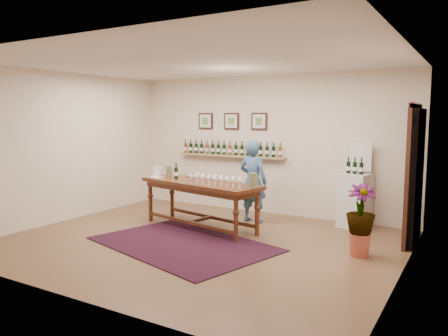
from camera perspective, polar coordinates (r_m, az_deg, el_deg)
The scene contains 14 objects.
ground at distance 7.03m, azimuth -3.35°, elevation -9.61°, with size 6.00×6.00×0.00m, color brown.
room_shell at distance 7.68m, azimuth 17.85°, elevation 0.01°, with size 6.00×6.00×6.00m.
rug at distance 6.91m, azimuth -5.39°, elevation -9.84°, with size 2.75×1.83×0.01m, color #3F0B10.
tasting_table at distance 7.73m, azimuth -3.14°, elevation -2.70°, with size 2.47×1.23×0.84m.
table_glasses at distance 7.37m, azimuth -1.24°, elevation -1.53°, with size 1.16×0.27×0.16m, color white, non-canonical shape.
table_bottles at distance 8.10m, azimuth -6.02°, elevation -0.21°, with size 0.31×0.18×0.33m, color black, non-canonical shape.
pitcher_left at distance 8.48m, azimuth -7.23°, elevation -0.38°, with size 0.12×0.12×0.20m, color #60663F, non-canonical shape.
pitcher_right at distance 7.05m, azimuth 3.83°, elevation -1.62°, with size 0.15×0.15×0.23m, color #60663F, non-canonical shape.
menu_card at distance 8.35m, azimuth -8.76°, elevation -0.43°, with size 0.24×0.18×0.22m, color silver.
display_pedestal at distance 8.17m, azimuth 16.69°, elevation -4.08°, with size 0.48×0.48×0.97m, color silver.
pedestal_bottles at distance 8.03m, azimuth 16.72°, elevation 0.34°, with size 0.31×0.08×0.31m, color black, non-canonical shape.
info_sign at distance 8.21m, azimuth 17.35°, elevation 1.44°, with size 0.43×0.02×0.59m, color silver.
potted_plant at distance 6.49m, azimuth 17.39°, elevation -6.53°, with size 0.60×0.60×0.89m.
person at distance 8.19m, azimuth 3.81°, elevation -1.73°, with size 0.56×0.37×1.55m, color #375A83.
Camera 1 is at (3.76, -5.60, 1.97)m, focal length 35.00 mm.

